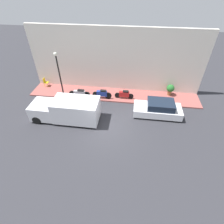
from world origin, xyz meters
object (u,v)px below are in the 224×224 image
object	(u,v)px
delivery_van	(66,110)
scooter_silver	(80,93)
motorcycle_red	(124,94)
streetlamp	(58,69)
motorcycle_blue	(102,94)
cafe_chair	(45,82)
potted_plant	(170,89)
parked_car	(158,109)

from	to	relation	value
delivery_van	scooter_silver	bearing A→B (deg)	-2.06
motorcycle_red	streetlamp	xyz separation A→B (m)	(-0.28, 5.82, 2.29)
scooter_silver	streetlamp	size ratio (longest dim) A/B	0.48
motorcycle_blue	cafe_chair	size ratio (longest dim) A/B	1.98
delivery_van	potted_plant	world-z (taller)	delivery_van
motorcycle_blue	cafe_chair	bearing A→B (deg)	77.22
parked_car	motorcycle_blue	bearing A→B (deg)	71.39
delivery_van	motorcycle_red	distance (m)	5.55
delivery_van	motorcycle_red	xyz separation A→B (m)	(3.46, -4.32, -0.42)
delivery_van	motorcycle_red	world-z (taller)	delivery_van
delivery_van	streetlamp	world-z (taller)	streetlamp
motorcycle_blue	scooter_silver	size ratio (longest dim) A/B	0.90
scooter_silver	cafe_chair	bearing A→B (deg)	70.61
delivery_van	streetlamp	xyz separation A→B (m)	(3.17, 1.50, 1.87)
scooter_silver	motorcycle_red	bearing A→B (deg)	-86.42
motorcycle_red	motorcycle_blue	world-z (taller)	motorcycle_blue
motorcycle_blue	scooter_silver	distance (m)	2.15
cafe_chair	scooter_silver	bearing A→B (deg)	-109.39
motorcycle_red	parked_car	bearing A→B (deg)	-123.23
parked_car	motorcycle_red	world-z (taller)	parked_car
scooter_silver	streetlamp	xyz separation A→B (m)	(-0.02, 1.62, 2.31)
motorcycle_red	potted_plant	world-z (taller)	potted_plant
motorcycle_blue	streetlamp	bearing A→B (deg)	90.53
motorcycle_blue	delivery_van	bearing A→B (deg)	144.83
delivery_van	cafe_chair	world-z (taller)	delivery_van
parked_car	scooter_silver	xyz separation A→B (m)	(1.67, 7.15, -0.12)
delivery_van	cafe_chair	bearing A→B (deg)	40.26
delivery_van	motorcycle_blue	xyz separation A→B (m)	(3.21, -2.26, -0.39)
motorcycle_blue	potted_plant	world-z (taller)	potted_plant
motorcycle_blue	scooter_silver	xyz separation A→B (m)	(-0.02, 2.15, -0.06)
motorcycle_red	scooter_silver	world-z (taller)	motorcycle_red
delivery_van	potted_plant	distance (m)	9.75
delivery_van	motorcycle_blue	world-z (taller)	delivery_van
motorcycle_red	motorcycle_blue	bearing A→B (deg)	96.84
streetlamp	motorcycle_red	bearing A→B (deg)	-87.23
parked_car	motorcycle_red	size ratio (longest dim) A/B	2.21
streetlamp	motorcycle_blue	bearing A→B (deg)	-89.47
motorcycle_red	scooter_silver	xyz separation A→B (m)	(-0.26, 4.20, -0.02)
parked_car	delivery_van	xyz separation A→B (m)	(-1.53, 7.26, 0.33)
parked_car	cafe_chair	distance (m)	11.58
parked_car	scooter_silver	size ratio (longest dim) A/B	1.93
motorcycle_blue	streetlamp	world-z (taller)	streetlamp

